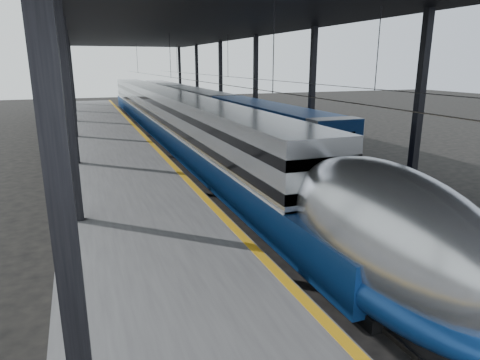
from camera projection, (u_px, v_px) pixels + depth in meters
ground at (278, 279)px, 13.58m from camera, size 160.00×160.00×0.00m
platform at (112, 152)px, 30.31m from camera, size 6.00×80.00×1.00m
yellow_strip at (151, 143)px, 31.13m from camera, size 0.30×80.00×0.01m
rails at (219, 150)px, 33.14m from camera, size 6.52×80.00×0.16m
canopy at (182, 26)px, 29.88m from camera, size 18.00×75.00×9.47m
tgv_train at (172, 119)px, 36.56m from camera, size 2.97×65.20×4.26m
second_train at (199, 107)px, 46.76m from camera, size 2.80×56.05×3.86m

